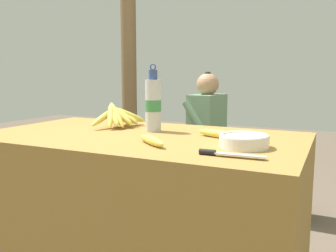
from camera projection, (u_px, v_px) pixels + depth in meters
The scene contains 11 objects.
market_counter at pixel (141, 219), 1.66m from camera, with size 1.43×0.80×0.80m.
banana_bunch_ripe at pixel (119, 115), 1.83m from camera, with size 0.18×0.34×0.14m.
serving_bowl at pixel (244, 140), 1.31m from camera, with size 0.18×0.18×0.05m.
water_bottle at pixel (153, 104), 1.68m from camera, with size 0.08×0.08×0.32m.
loose_banana_front at pixel (152, 140), 1.36m from camera, with size 0.18×0.15×0.03m.
loose_banana_side at pixel (216, 134), 1.52m from camera, with size 0.19×0.10×0.03m.
knife at pixel (222, 153), 1.17m from camera, with size 0.22×0.03×0.02m.
wooden_bench at pixel (219, 162), 2.85m from camera, with size 1.41×0.32×0.45m.
seated_vendor at pixel (201, 129), 2.85m from camera, with size 0.42×0.41×1.09m.
banana_bunch_green at pixel (274, 149), 2.64m from camera, with size 0.17×0.27×0.15m.
support_post_near at pixel (129, 57), 3.46m from camera, with size 0.15×0.15×2.48m.
Camera 1 is at (0.79, -1.37, 1.06)m, focal length 38.00 mm.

